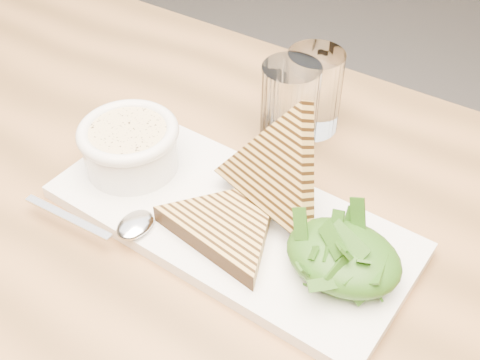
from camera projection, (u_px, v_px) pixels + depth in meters
The scene contains 14 objects.
table_top at pixel (123, 241), 0.66m from camera, with size 1.28×0.85×0.04m, color #99693B.
table_leg_bl at pixel (49, 145), 1.38m from camera, with size 0.06×0.06×0.72m, color #99693B.
platter at pixel (230, 219), 0.65m from camera, with size 0.40×0.18×0.02m, color white.
soup_bowl at pixel (131, 151), 0.69m from camera, with size 0.11×0.11×0.04m, color white.
soup at pixel (128, 133), 0.67m from camera, with size 0.09×0.09×0.01m, color #DEC389.
bowl_rim at pixel (128, 132), 0.67m from camera, with size 0.11×0.11×0.01m, color white.
sandwich_flat at pixel (228, 225), 0.62m from camera, with size 0.16×0.16×0.02m, color tan, non-canonical shape.
sandwich_lean at pixel (276, 171), 0.62m from camera, with size 0.16×0.16×0.09m, color tan, non-canonical shape.
salad_base at pixel (343, 257), 0.57m from camera, with size 0.11×0.09×0.04m, color #1B440E.
arugula_pile at pixel (344, 253), 0.57m from camera, with size 0.11×0.10×0.05m, color #32611A, non-canonical shape.
spoon_bowl at pixel (135, 225), 0.63m from camera, with size 0.03×0.05×0.01m, color silver.
spoon_handle at pixel (68, 217), 0.64m from camera, with size 0.11×0.01×0.00m, color silver.
glass_near at pixel (290, 106), 0.73m from camera, with size 0.07×0.07×0.11m, color white.
glass_far at pixel (313, 91), 0.75m from camera, with size 0.07×0.07×0.11m, color white.
Camera 1 is at (0.17, -0.34, 1.24)m, focal length 45.00 mm.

